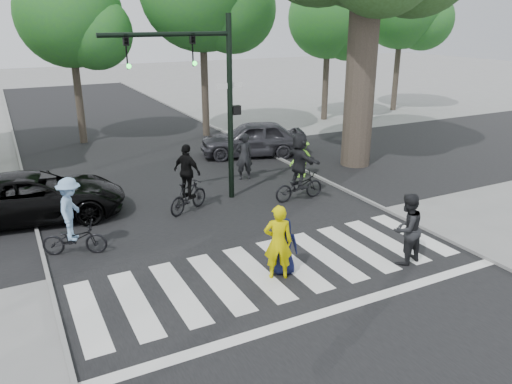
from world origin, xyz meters
TOP-DOWN VIEW (x-y plane):
  - ground at (0.00, 0.00)m, footprint 120.00×120.00m
  - road_stem at (0.00, 5.00)m, footprint 10.00×70.00m
  - road_cross at (0.00, 8.00)m, footprint 70.00×10.00m
  - curb_left at (-5.05, 5.00)m, footprint 0.10×70.00m
  - curb_right at (5.05, 5.00)m, footprint 0.10×70.00m
  - crosswalk at (0.00, 0.66)m, footprint 10.00×3.85m
  - traffic_signal at (0.35, 6.20)m, footprint 4.45×0.29m
  - bg_tree_2 at (-1.76, 16.62)m, footprint 5.04×4.80m
  - bg_tree_4 at (12.23, 16.12)m, footprint 4.83×4.60m
  - bg_tree_5 at (18.27, 16.69)m, footprint 5.67×5.40m
  - pedestrian_woman at (-0.16, 0.59)m, footprint 0.79×0.68m
  - pedestrian_child at (0.07, 0.71)m, footprint 0.81×0.67m
  - pedestrian_adult at (3.05, -0.20)m, footprint 1.00×0.83m
  - cyclist_left at (-4.25, 4.09)m, footprint 1.74×1.22m
  - cyclist_mid at (-0.57, 5.60)m, footprint 1.70×1.24m
  - cyclist_right at (3.13, 4.94)m, footprint 1.84×1.71m
  - car_suv at (-4.92, 7.13)m, footprint 5.54×3.11m
  - car_grey at (4.30, 10.75)m, footprint 4.94×3.20m
  - bystander_hivis at (4.55, 7.03)m, footprint 0.99×0.58m
  - bystander_dark at (2.46, 7.80)m, footprint 0.74×0.56m

SIDE VIEW (x-z plane):
  - ground at x=0.00m, z-range 0.00..0.00m
  - road_stem at x=0.00m, z-range 0.00..0.01m
  - road_cross at x=0.00m, z-range 0.00..0.01m
  - crosswalk at x=0.00m, z-range 0.00..0.01m
  - curb_left at x=-5.05m, z-range 0.00..0.10m
  - curb_right at x=5.05m, z-range 0.00..0.10m
  - pedestrian_child at x=0.07m, z-range 0.00..1.42m
  - car_suv at x=-4.92m, z-range 0.00..1.46m
  - bystander_hivis at x=4.55m, z-range 0.00..1.53m
  - car_grey at x=4.30m, z-range 0.00..1.56m
  - cyclist_mid at x=-0.57m, z-range -0.20..2.01m
  - bystander_dark at x=2.46m, z-range 0.00..1.81m
  - cyclist_left at x=-4.25m, z-range -0.14..1.95m
  - pedestrian_woman at x=-0.16m, z-range 0.00..1.84m
  - pedestrian_adult at x=3.05m, z-range 0.00..1.84m
  - cyclist_right at x=3.13m, z-range -0.12..2.19m
  - traffic_signal at x=0.35m, z-range 0.90..6.90m
  - bg_tree_4 at x=12.23m, z-range 1.56..9.71m
  - bg_tree_2 at x=-1.76m, z-range 1.58..9.98m
  - bg_tree_5 at x=18.27m, z-range 1.71..11.01m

